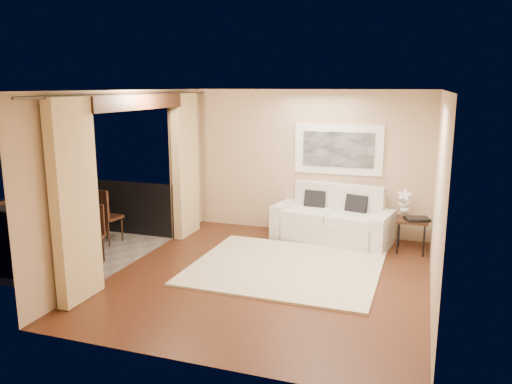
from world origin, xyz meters
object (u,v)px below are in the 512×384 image
at_px(side_table, 412,222).
at_px(orchid, 404,203).
at_px(sofa, 333,221).
at_px(ice_bucket, 47,201).
at_px(balcony_chair_far, 102,212).
at_px(bistro_table, 49,213).
at_px(balcony_chair_near, 90,230).

height_order(side_table, orchid, orchid).
distance_m(sofa, ice_bucket, 4.92).
distance_m(balcony_chair_far, ice_bucket, 0.97).
bearing_deg(sofa, ice_bucket, -141.80).
distance_m(orchid, ice_bucket, 5.97).
relative_size(sofa, bistro_table, 2.58).
bearing_deg(side_table, balcony_chair_far, -165.57).
relative_size(balcony_chair_far, ice_bucket, 5.01).
height_order(sofa, orchid, orchid).
bearing_deg(ice_bucket, balcony_chair_far, 56.26).
distance_m(side_table, ice_bucket, 6.07).
relative_size(bistro_table, balcony_chair_near, 0.92).
relative_size(bistro_table, balcony_chair_far, 0.85).
bearing_deg(side_table, balcony_chair_near, -155.22).
distance_m(side_table, balcony_chair_near, 5.26).
xyz_separation_m(sofa, ice_bucket, (-4.31, -2.31, 0.57)).
relative_size(sofa, orchid, 4.69).
bearing_deg(balcony_chair_near, side_table, 9.51).
bearing_deg(sofa, orchid, 7.32).
distance_m(balcony_chair_near, ice_bucket, 0.99).
height_order(bistro_table, balcony_chair_near, balcony_chair_near).
xyz_separation_m(sofa, bistro_table, (-4.21, -2.41, 0.39)).
relative_size(orchid, balcony_chair_near, 0.51).
relative_size(side_table, balcony_chair_far, 0.57).
xyz_separation_m(orchid, ice_bucket, (-5.53, -2.25, 0.12)).
bearing_deg(bistro_table, sofa, 29.80).
bearing_deg(side_table, bistro_table, -158.57).
bearing_deg(ice_bucket, orchid, 22.13).
distance_m(bistro_table, ice_bucket, 0.23).
bearing_deg(ice_bucket, balcony_chair_near, -7.56).
bearing_deg(orchid, balcony_chair_near, -152.90).
bearing_deg(balcony_chair_near, ice_bucket, 157.18).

